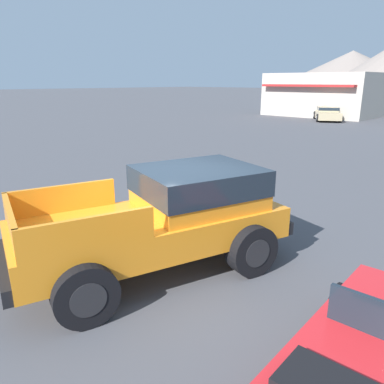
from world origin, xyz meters
TOP-DOWN VIEW (x-y plane):
  - ground_plane at (0.00, 0.00)m, footprint 320.00×320.00m
  - orange_pickup_truck at (-0.04, 0.06)m, footprint 3.27×5.27m
  - parked_car_tan at (-10.08, 27.60)m, footprint 3.91×4.72m
  - storefront_building at (-12.62, 31.76)m, footprint 9.96×7.29m

SIDE VIEW (x-z plane):
  - ground_plane at x=0.00m, z-range 0.00..0.00m
  - parked_car_tan at x=-10.08m, z-range 0.02..1.21m
  - orange_pickup_truck at x=-0.04m, z-range 0.13..1.93m
  - storefront_building at x=-12.62m, z-range 0.00..4.04m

